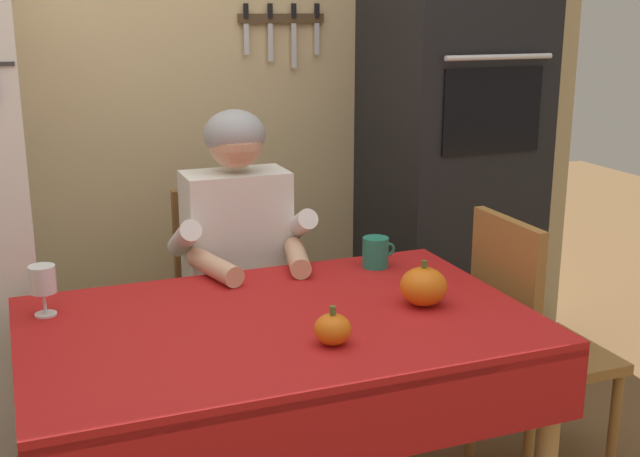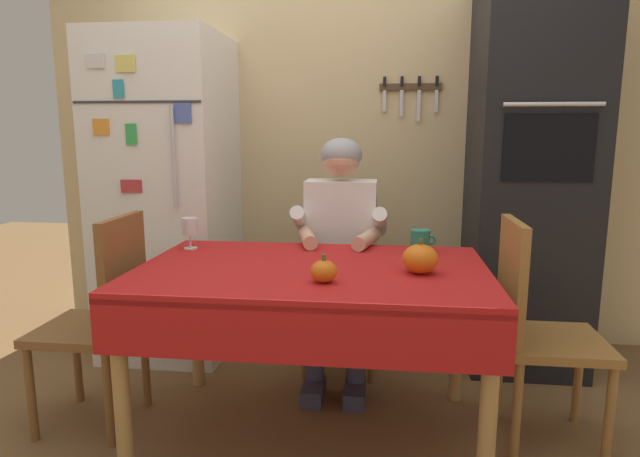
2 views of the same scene
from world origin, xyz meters
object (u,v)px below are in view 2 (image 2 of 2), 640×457
object	(u,v)px
chair_right_side	(535,323)
wine_glass	(190,227)
chair_left_side	(104,313)
dining_table	(311,288)
refrigerator	(169,198)
seated_person	(340,239)
wall_oven	(530,174)
chair_behind_person	(342,273)
pumpkin_medium	(324,271)
coffee_mug	(421,241)
pumpkin_large	(420,259)

from	to	relation	value
chair_right_side	wine_glass	bearing A→B (deg)	173.37
chair_right_side	chair_left_side	distance (m)	1.80
dining_table	wine_glass	bearing A→B (deg)	154.86
refrigerator	seated_person	distance (m)	1.06
refrigerator	wall_oven	distance (m)	2.01
chair_behind_person	dining_table	bearing A→B (deg)	-94.48
chair_left_side	wine_glass	bearing A→B (deg)	42.42
chair_behind_person	seated_person	bearing A→B (deg)	-90.00
dining_table	chair_right_side	bearing A→B (deg)	6.87
wine_glass	wall_oven	bearing A→B (deg)	21.14
refrigerator	pumpkin_medium	bearing A→B (deg)	-46.59
refrigerator	chair_left_side	world-z (taller)	refrigerator
wine_glass	pumpkin_medium	bearing A→B (deg)	-35.42
seated_person	wall_oven	bearing A→B (deg)	17.89
chair_behind_person	seated_person	distance (m)	0.29
seated_person	chair_right_side	bearing A→B (deg)	-30.57
refrigerator	chair_behind_person	xyz separation A→B (m)	(1.01, -0.09, -0.39)
dining_table	wine_glass	xyz separation A→B (m)	(-0.60, 0.28, 0.18)
chair_behind_person	wine_glass	world-z (taller)	chair_behind_person
coffee_mug	seated_person	bearing A→B (deg)	146.42
refrigerator	wall_oven	world-z (taller)	wall_oven
refrigerator	wine_glass	distance (m)	0.70
chair_left_side	coffee_mug	world-z (taller)	chair_left_side
chair_behind_person	wine_glass	xyz separation A→B (m)	(-0.67, -0.51, 0.33)
chair_right_side	pumpkin_medium	bearing A→B (deg)	-159.74
seated_person	pumpkin_medium	world-z (taller)	seated_person
chair_right_side	coffee_mug	distance (m)	0.58
wall_oven	chair_behind_person	size ratio (longest dim) A/B	2.26
dining_table	wine_glass	world-z (taller)	wine_glass
wall_oven	seated_person	size ratio (longest dim) A/B	1.69
chair_behind_person	coffee_mug	bearing A→B (deg)	-49.04
pumpkin_large	wine_glass	bearing A→B (deg)	163.12
dining_table	refrigerator	bearing A→B (deg)	137.09
refrigerator	chair_behind_person	distance (m)	1.09
wine_glass	chair_left_side	bearing A→B (deg)	-137.58
pumpkin_medium	pumpkin_large	bearing A→B (deg)	25.56
pumpkin_medium	chair_behind_person	bearing A→B (deg)	90.58
wall_oven	chair_right_side	xyz separation A→B (m)	(-0.15, -0.81, -0.54)
seated_person	pumpkin_medium	distance (m)	0.80
refrigerator	pumpkin_medium	world-z (taller)	refrigerator
seated_person	chair_right_side	size ratio (longest dim) A/B	1.34
dining_table	chair_behind_person	size ratio (longest dim) A/B	1.51
wine_glass	pumpkin_medium	size ratio (longest dim) A/B	1.41
dining_table	chair_left_side	xyz separation A→B (m)	(-0.90, 0.01, -0.14)
refrigerator	wine_glass	xyz separation A→B (m)	(0.35, -0.60, -0.06)
dining_table	seated_person	xyz separation A→B (m)	(0.06, 0.60, 0.08)
seated_person	refrigerator	bearing A→B (deg)	164.57
wall_oven	wine_glass	xyz separation A→B (m)	(-1.65, -0.64, -0.21)
refrigerator	chair_right_side	world-z (taller)	refrigerator
refrigerator	seated_person	world-z (taller)	refrigerator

